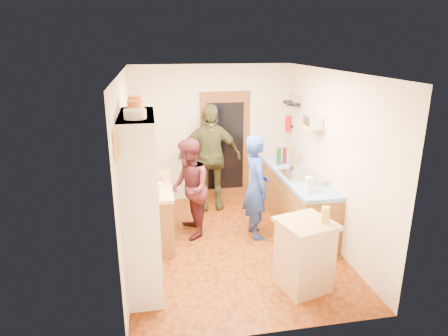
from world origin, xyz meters
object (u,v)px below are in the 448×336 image
object	(u,v)px
island_base	(304,257)
person_hob	(258,187)
person_left	(191,188)
hutch_body	(142,204)
person_back	(210,157)
right_counter_base	(297,201)

from	to	relation	value
island_base	person_hob	size ratio (longest dim) A/B	0.52
island_base	person_left	size ratio (longest dim) A/B	0.54
hutch_body	island_base	size ratio (longest dim) A/B	2.56
person_hob	person_left	bearing A→B (deg)	73.13
person_left	person_back	world-z (taller)	person_back
right_counter_base	person_hob	xyz separation A→B (m)	(-0.75, -0.28, 0.41)
island_base	person_left	xyz separation A→B (m)	(-1.23, 1.72, 0.36)
right_counter_base	person_back	size ratio (longest dim) A/B	1.13
hutch_body	island_base	world-z (taller)	hutch_body
island_base	hutch_body	bearing A→B (deg)	166.81
island_base	person_back	xyz separation A→B (m)	(-0.76, 2.76, 0.55)
person_hob	right_counter_base	bearing A→B (deg)	-73.13
hutch_body	right_counter_base	distance (m)	2.90
person_left	island_base	bearing A→B (deg)	32.45
person_left	person_hob	bearing A→B (deg)	73.51
hutch_body	person_left	distance (m)	1.49
person_hob	person_back	distance (m)	1.41
person_hob	person_left	world-z (taller)	person_hob
person_back	person_hob	bearing A→B (deg)	-64.61
right_counter_base	island_base	world-z (taller)	island_base
person_hob	person_left	distance (m)	1.06
right_counter_base	person_hob	world-z (taller)	person_hob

